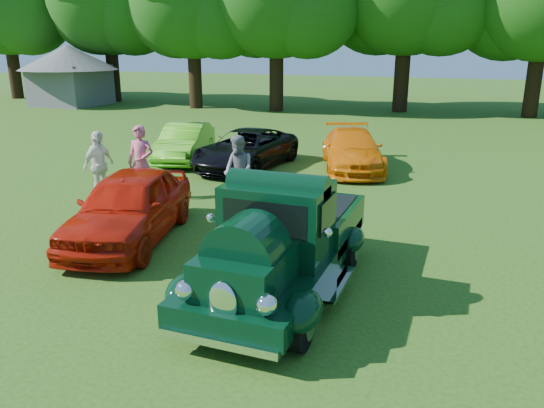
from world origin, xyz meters
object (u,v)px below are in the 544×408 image
(spectator_grey, at_px, (238,170))
(spectator_white, at_px, (99,165))
(hero_pickup, at_px, (282,244))
(back_car_lime, at_px, (185,143))
(back_car_orange, at_px, (352,150))
(red_convertible, at_px, (129,206))
(gazebo, at_px, (69,68))
(back_car_black, at_px, (246,149))
(spectator_pink, at_px, (141,163))

(spectator_grey, bearing_deg, spectator_white, -131.38)
(hero_pickup, xyz_separation_m, back_car_lime, (-6.66, 8.41, -0.18))
(hero_pickup, distance_m, back_car_orange, 9.26)
(red_convertible, height_order, back_car_orange, red_convertible)
(red_convertible, bearing_deg, gazebo, 119.59)
(gazebo, bearing_deg, spectator_white, -47.59)
(red_convertible, bearing_deg, spectator_grey, 58.41)
(back_car_orange, bearing_deg, spectator_white, -151.66)
(back_car_black, bearing_deg, spectator_pink, -99.20)
(back_car_black, xyz_separation_m, back_car_orange, (3.31, 1.05, 0.01))
(spectator_grey, relative_size, gazebo, 0.28)
(spectator_pink, bearing_deg, back_car_lime, 97.04)
(back_car_orange, distance_m, spectator_grey, 5.25)
(back_car_black, bearing_deg, red_convertible, -81.39)
(spectator_pink, xyz_separation_m, spectator_grey, (2.58, 0.47, -0.09))
(red_convertible, distance_m, back_car_black, 7.07)
(hero_pickup, distance_m, spectator_white, 7.19)
(spectator_grey, xyz_separation_m, spectator_white, (-3.60, -0.90, 0.02))
(back_car_black, xyz_separation_m, spectator_grey, (1.48, -3.86, 0.25))
(spectator_grey, distance_m, gazebo, 26.14)
(back_car_orange, relative_size, gazebo, 0.69)
(hero_pickup, relative_size, back_car_lime, 1.25)
(hero_pickup, height_order, gazebo, gazebo)
(back_car_black, distance_m, back_car_orange, 3.48)
(spectator_pink, relative_size, spectator_white, 1.08)
(back_car_black, relative_size, spectator_white, 2.49)
(back_car_orange, bearing_deg, red_convertible, -128.11)
(hero_pickup, bearing_deg, red_convertible, 163.77)
(back_car_lime, xyz_separation_m, spectator_pink, (1.35, -4.59, 0.33))
(back_car_black, bearing_deg, spectator_grey, -63.98)
(spectator_grey, bearing_deg, red_convertible, -73.43)
(back_car_lime, bearing_deg, hero_pickup, -66.68)
(back_car_lime, bearing_deg, spectator_grey, -61.40)
(red_convertible, height_order, spectator_grey, spectator_grey)
(hero_pickup, distance_m, back_car_lime, 10.73)
(hero_pickup, height_order, back_car_lime, hero_pickup)
(hero_pickup, distance_m, red_convertible, 3.93)
(hero_pickup, bearing_deg, back_car_lime, 128.37)
(hero_pickup, height_order, spectator_pink, spectator_pink)
(spectator_grey, height_order, gazebo, gazebo)
(red_convertible, distance_m, spectator_white, 3.44)
(back_car_lime, height_order, spectator_grey, spectator_grey)
(gazebo, bearing_deg, spectator_grey, -40.40)
(spectator_grey, bearing_deg, hero_pickup, -22.89)
(back_car_lime, xyz_separation_m, gazebo, (-15.94, 12.79, 1.76))
(back_car_lime, xyz_separation_m, spectator_white, (0.33, -5.02, 0.27))
(hero_pickup, bearing_deg, spectator_pink, 144.28)
(spectator_grey, distance_m, spectator_white, 3.71)
(back_car_orange, bearing_deg, spectator_pink, -147.92)
(hero_pickup, height_order, spectator_grey, hero_pickup)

